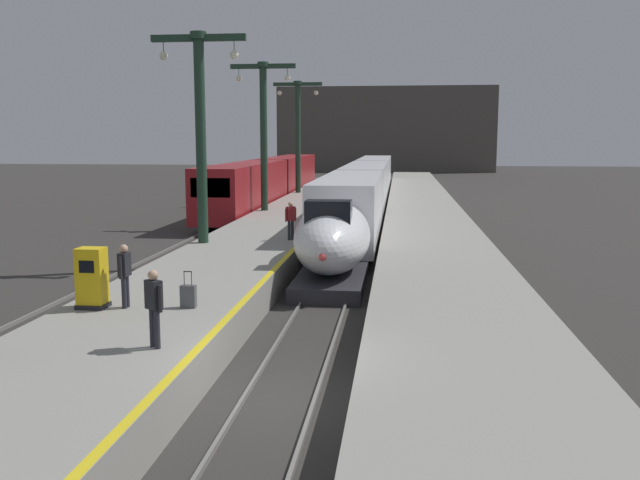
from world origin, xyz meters
TOP-DOWN VIEW (x-y plane):
  - ground_plane at (0.00, 0.00)m, footprint 260.00×260.00m
  - platform_left at (-4.05, 24.75)m, footprint 4.80×110.00m
  - platform_right at (4.05, 24.75)m, footprint 4.80×110.00m
  - platform_left_safety_stripe at (-1.77, 24.75)m, footprint 0.20×107.80m
  - rail_main_left at (-0.75, 27.50)m, footprint 0.08×110.00m
  - rail_main_right at (0.75, 27.50)m, footprint 0.08×110.00m
  - rail_secondary_left at (-8.85, 27.50)m, footprint 0.08×110.00m
  - rail_secondary_right at (-7.35, 27.50)m, footprint 0.08×110.00m
  - highspeed_train_main at (0.00, 35.98)m, footprint 2.92×57.03m
  - regional_train_adjacent at (-8.10, 42.17)m, footprint 2.85×36.60m
  - station_column_mid at (-5.90, 14.89)m, footprint 4.00×0.68m
  - station_column_far at (-5.90, 28.53)m, footprint 4.00×0.68m
  - station_column_distant at (-5.90, 42.97)m, footprint 4.00×0.68m
  - passenger_near_edge at (-4.69, 3.41)m, footprint 0.24×0.57m
  - passenger_mid_platform at (-2.69, 0.09)m, footprint 0.47×0.41m
  - passenger_far_waiting at (-2.29, 16.14)m, footprint 0.45×0.41m
  - rolling_suitcase at (-3.05, 3.61)m, footprint 0.40×0.22m
  - ticket_machine_yellow at (-5.55, 3.31)m, footprint 0.76×0.62m
  - terminus_back_wall at (0.00, 102.00)m, footprint 36.00×2.00m

SIDE VIEW (x-z plane):
  - ground_plane at x=0.00m, z-range 0.00..0.00m
  - rail_main_left at x=-0.75m, z-range 0.00..0.12m
  - rail_main_right at x=0.75m, z-range 0.00..0.12m
  - rail_secondary_left at x=-8.85m, z-range 0.00..0.12m
  - rail_secondary_right at x=-7.35m, z-range 0.00..0.12m
  - platform_left at x=-4.05m, z-range 0.00..1.05m
  - platform_right at x=4.05m, z-range 0.00..1.05m
  - platform_left_safety_stripe at x=-1.77m, z-range 1.05..1.06m
  - rolling_suitcase at x=-3.05m, z-range 0.86..1.85m
  - ticket_machine_yellow at x=-5.55m, z-range 0.99..2.59m
  - highspeed_train_main at x=0.00m, z-range 0.16..3.76m
  - passenger_near_edge at x=-4.69m, z-range 1.19..2.88m
  - passenger_mid_platform at x=-2.69m, z-range 1.19..2.88m
  - passenger_far_waiting at x=-2.29m, z-range 1.19..2.88m
  - regional_train_adjacent at x=-8.10m, z-range 0.23..4.03m
  - station_column_mid at x=-5.90m, z-range 1.97..10.75m
  - station_column_far at x=-5.90m, z-range 1.98..11.00m
  - station_column_distant at x=-5.90m, z-range 1.98..11.04m
  - terminus_back_wall at x=0.00m, z-range 0.00..14.00m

